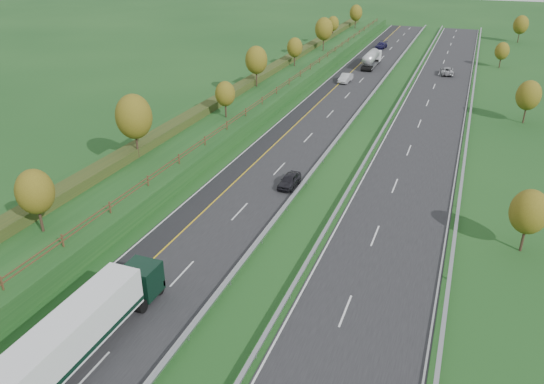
{
  "coord_description": "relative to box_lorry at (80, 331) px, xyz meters",
  "views": [
    {
      "loc": [
        21.4,
        -21.1,
        25.42
      ],
      "look_at": [
        4.32,
        24.29,
        2.2
      ],
      "focal_mm": 35.0,
      "sensor_mm": 36.0,
      "label": 1
    }
  ],
  "objects": [
    {
      "name": "far_carriageway",
      "position": [
        16.41,
        60.09,
        -2.31
      ],
      "size": [
        10.5,
        200.0,
        0.04
      ],
      "primitive_type": "cube",
      "color": "black",
      "rests_on": "ground"
    },
    {
      "name": "outer_barrier_far",
      "position": [
        22.21,
        60.09,
        -1.71
      ],
      "size": [
        0.32,
        200.0,
        0.71
      ],
      "color": "#979A9F",
      "rests_on": "ground"
    },
    {
      "name": "near_carriageway",
      "position": [
        -0.09,
        60.09,
        -2.31
      ],
      "size": [
        10.5,
        200.0,
        0.04
      ],
      "primitive_type": "cube",
      "color": "black",
      "rests_on": "ground"
    },
    {
      "name": "median_barrier_far",
      "position": [
        10.71,
        60.09,
        -1.72
      ],
      "size": [
        0.32,
        200.0,
        0.71
      ],
      "color": "#979A9F",
      "rests_on": "ground"
    },
    {
      "name": "car_small_far",
      "position": [
        -1.23,
        118.33,
        -1.52
      ],
      "size": [
        2.7,
        5.52,
        1.54
      ],
      "primitive_type": "imported",
      "rotation": [
        0.0,
        0.0,
        -0.1
      ],
      "color": "#141238",
      "rests_on": "near_carriageway"
    },
    {
      "name": "box_lorry",
      "position": [
        0.0,
        0.0,
        0.0
      ],
      "size": [
        2.58,
        16.28,
        4.06
      ],
      "color": "black",
      "rests_on": "near_carriageway"
    },
    {
      "name": "fence_left",
      "position": [
        -8.59,
        59.67,
        0.4
      ],
      "size": [
        0.12,
        189.06,
        1.2
      ],
      "color": "#422B19",
      "rests_on": "embankment_left"
    },
    {
      "name": "car_dark_near",
      "position": [
        3.94,
        30.74,
        -1.56
      ],
      "size": [
        1.82,
        4.32,
        1.46
      ],
      "primitive_type": "imported",
      "rotation": [
        0.0,
        0.0,
        -0.02
      ],
      "color": "black",
      "rests_on": "near_carriageway"
    },
    {
      "name": "car_oncoming",
      "position": [
        16.64,
        94.18,
        -1.53
      ],
      "size": [
        3.07,
        5.72,
        1.53
      ],
      "primitive_type": "imported",
      "rotation": [
        0.0,
        0.0,
        3.24
      ],
      "color": "#A09FA4",
      "rests_on": "far_carriageway"
    },
    {
      "name": "hard_shoulder",
      "position": [
        -3.84,
        60.09,
        -2.31
      ],
      "size": [
        3.0,
        200.0,
        0.04
      ],
      "primitive_type": "cube",
      "color": "black",
      "rests_on": "ground"
    },
    {
      "name": "car_silver_mid",
      "position": [
        -1.49,
        80.53,
        -1.48
      ],
      "size": [
        2.09,
        5.06,
        1.63
      ],
      "primitive_type": "imported",
      "rotation": [
        0.0,
        0.0,
        -0.07
      ],
      "color": "#B2B3B7",
      "rests_on": "near_carriageway"
    },
    {
      "name": "embankment_left",
      "position": [
        -13.09,
        60.09,
        -1.33
      ],
      "size": [
        12.0,
        200.0,
        2.0
      ],
      "primitive_type": "cube",
      "color": "#174218",
      "rests_on": "ground"
    },
    {
      "name": "median_barrier_near",
      "position": [
        5.61,
        60.09,
        -1.72
      ],
      "size": [
        0.32,
        200.0,
        0.71
      ],
      "color": "#979A9F",
      "rests_on": "ground"
    },
    {
      "name": "road_tanker",
      "position": [
        0.51,
        96.05,
        -0.47
      ],
      "size": [
        2.4,
        11.22,
        3.46
      ],
      "color": "silver",
      "rests_on": "near_carriageway"
    },
    {
      "name": "trees_left",
      "position": [
        -12.73,
        56.72,
        4.04
      ],
      "size": [
        6.64,
        164.3,
        7.66
      ],
      "color": "#2D2116",
      "rests_on": "embankment_left"
    },
    {
      "name": "trees_far",
      "position": [
        29.71,
        89.3,
        1.92
      ],
      "size": [
        8.45,
        118.6,
        7.12
      ],
      "color": "#2D2116",
      "rests_on": "ground"
    },
    {
      "name": "ground",
      "position": [
        7.91,
        55.09,
        -2.33
      ],
      "size": [
        400.0,
        400.0,
        0.0
      ],
      "primitive_type": "plane",
      "color": "#174218",
      "rests_on": "ground"
    },
    {
      "name": "hedge_left",
      "position": [
        -15.09,
        60.09,
        0.22
      ],
      "size": [
        2.2,
        180.0,
        1.1
      ],
      "primitive_type": "cube",
      "color": "#2A3C18",
      "rests_on": "embankment_left"
    },
    {
      "name": "lane_markings",
      "position": [
        6.31,
        59.97,
        -2.28
      ],
      "size": [
        26.75,
        200.0,
        0.01
      ],
      "color": "silver",
      "rests_on": "near_carriageway"
    }
  ]
}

